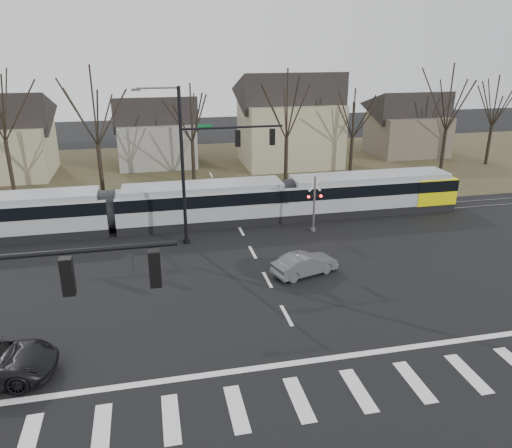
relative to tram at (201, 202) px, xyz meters
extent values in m
plane|color=black|center=(2.55, -16.00, -1.65)|extent=(140.00, 140.00, 0.00)
cube|color=#38331E|center=(2.55, 16.00, -1.65)|extent=(140.00, 28.00, 0.01)
cube|color=silver|center=(-8.25, -20.00, -1.65)|extent=(0.60, 2.60, 0.01)
cube|color=silver|center=(-5.85, -20.00, -1.65)|extent=(0.60, 2.60, 0.01)
cube|color=silver|center=(-3.45, -20.00, -1.65)|extent=(0.60, 2.60, 0.01)
cube|color=silver|center=(-1.05, -20.00, -1.65)|extent=(0.60, 2.60, 0.01)
cube|color=silver|center=(1.35, -20.00, -1.65)|extent=(0.60, 2.60, 0.01)
cube|color=silver|center=(3.75, -20.00, -1.65)|extent=(0.60, 2.60, 0.01)
cube|color=silver|center=(6.15, -20.00, -1.65)|extent=(0.60, 2.60, 0.01)
cube|color=silver|center=(8.55, -20.00, -1.65)|extent=(0.60, 2.60, 0.01)
cube|color=silver|center=(2.55, -17.80, -1.65)|extent=(28.00, 0.35, 0.01)
cube|color=silver|center=(2.55, -14.00, -1.65)|extent=(0.18, 2.00, 0.01)
cube|color=silver|center=(2.55, -10.00, -1.65)|extent=(0.18, 2.00, 0.01)
cube|color=silver|center=(2.55, -6.00, -1.65)|extent=(0.18, 2.00, 0.01)
cube|color=silver|center=(2.55, -2.00, -1.65)|extent=(0.18, 2.00, 0.01)
cube|color=silver|center=(2.55, 2.00, -1.65)|extent=(0.18, 2.00, 0.01)
cube|color=silver|center=(2.55, 6.00, -1.65)|extent=(0.18, 2.00, 0.01)
cube|color=silver|center=(2.55, 10.00, -1.65)|extent=(0.18, 2.00, 0.01)
cube|color=silver|center=(2.55, 14.00, -1.65)|extent=(0.18, 2.00, 0.01)
cube|color=#59595E|center=(2.55, -0.90, -1.62)|extent=(90.00, 0.12, 0.06)
cube|color=#59595E|center=(2.55, 0.50, -1.62)|extent=(90.00, 0.12, 0.06)
cube|color=gray|center=(-13.33, 0.00, -0.14)|extent=(13.51, 2.91, 3.04)
cube|color=black|center=(-13.33, 0.00, 0.48)|extent=(13.53, 2.95, 0.88)
cube|color=gray|center=(0.18, 0.00, -0.14)|extent=(12.47, 2.91, 3.04)
cube|color=black|center=(0.18, 0.00, 0.48)|extent=(12.49, 2.95, 0.88)
cube|color=gray|center=(13.18, 0.00, -0.14)|extent=(13.51, 2.91, 3.04)
cube|color=black|center=(13.18, 0.00, 0.48)|extent=(13.53, 2.95, 0.88)
cube|color=yellow|center=(18.27, 0.00, -0.04)|extent=(3.33, 2.97, 2.03)
imported|color=#505357|center=(4.83, -9.74, -1.01)|extent=(3.61, 4.70, 1.29)
cylinder|color=black|center=(-6.20, -22.00, 5.95)|extent=(6.50, 0.14, 0.14)
cube|color=black|center=(-5.88, -22.00, 5.25)|extent=(0.32, 0.32, 1.05)
sphere|color=#FF0C07|center=(-5.88, -22.00, 5.58)|extent=(0.22, 0.22, 0.22)
cube|color=black|center=(-3.60, -22.00, 5.25)|extent=(0.32, 0.32, 1.05)
sphere|color=#FF0C07|center=(-3.60, -22.00, 5.58)|extent=(0.22, 0.22, 0.22)
cylinder|color=black|center=(-1.45, -3.50, 3.45)|extent=(0.22, 0.22, 10.20)
cylinder|color=black|center=(-1.45, -3.50, -1.50)|extent=(0.44, 0.44, 0.30)
cylinder|color=black|center=(1.80, -3.50, 5.95)|extent=(6.50, 0.14, 0.14)
cube|color=#0C5926|center=(0.05, -3.50, 6.10)|extent=(0.90, 0.03, 0.22)
cube|color=black|center=(2.12, -3.50, 5.25)|extent=(0.32, 0.32, 1.05)
sphere|color=#FF0C07|center=(2.12, -3.50, 5.58)|extent=(0.22, 0.22, 0.22)
cube|color=black|center=(4.40, -3.50, 5.25)|extent=(0.32, 0.32, 1.05)
sphere|color=#FF0C07|center=(4.40, -3.50, 5.58)|extent=(0.22, 0.22, 0.22)
cube|color=#59595B|center=(-3.95, -3.50, 8.37)|extent=(0.55, 0.22, 0.14)
cylinder|color=#59595B|center=(7.55, -3.20, 0.35)|extent=(0.14, 0.14, 4.00)
cylinder|color=#59595B|center=(7.55, -3.20, -1.55)|extent=(0.36, 0.36, 0.20)
cube|color=silver|center=(7.55, -3.20, 1.75)|extent=(0.95, 0.04, 0.95)
cube|color=silver|center=(7.55, -3.20, 1.75)|extent=(0.95, 0.04, 0.95)
cube|color=black|center=(7.55, -3.20, 0.95)|extent=(1.00, 0.10, 0.12)
sphere|color=#FF0C07|center=(7.10, -3.28, 0.95)|extent=(0.18, 0.18, 0.18)
sphere|color=#FF0C07|center=(8.00, -3.28, 0.95)|extent=(0.18, 0.18, 0.18)
cube|color=gray|center=(-17.45, 18.00, 0.85)|extent=(9.00, 8.00, 5.00)
cube|color=gray|center=(-2.45, 20.00, 0.60)|extent=(8.00, 7.00, 4.50)
cube|color=gray|center=(11.55, 17.00, 1.60)|extent=(10.00, 8.00, 6.50)
cube|color=brown|center=(26.55, 19.00, 0.60)|extent=(8.00, 7.00, 4.50)
camera|label=1|loc=(-3.56, -34.69, 11.12)|focal=35.00mm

